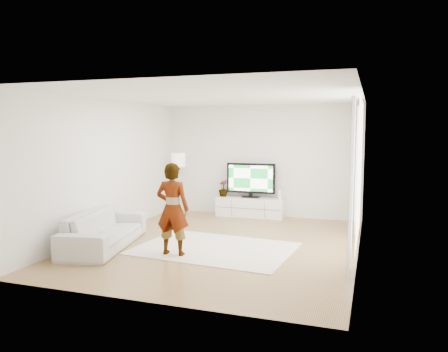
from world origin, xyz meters
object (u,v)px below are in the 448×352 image
(rug, at_px, (215,248))
(player, at_px, (173,209))
(media_console, at_px, (250,207))
(sofa, at_px, (104,229))
(television, at_px, (251,179))
(floor_lamp, at_px, (178,163))

(rug, height_order, player, player)
(media_console, height_order, rug, media_console)
(media_console, bearing_deg, sofa, -116.38)
(television, xyz_separation_m, sofa, (-1.82, -3.69, -0.62))
(media_console, xyz_separation_m, television, (0.00, 0.03, 0.71))
(media_console, relative_size, sofa, 0.75)
(television, distance_m, floor_lamp, 1.90)
(sofa, bearing_deg, player, -105.19)
(media_console, distance_m, television, 0.71)
(rug, relative_size, sofa, 1.22)
(rug, distance_m, floor_lamp, 3.68)
(media_console, xyz_separation_m, floor_lamp, (-1.82, -0.35, 1.10))
(television, distance_m, rug, 3.31)
(television, relative_size, rug, 0.45)
(sofa, distance_m, floor_lamp, 3.46)
(media_console, relative_size, rug, 0.61)
(player, relative_size, sofa, 0.70)
(media_console, height_order, television, television)
(media_console, bearing_deg, television, 90.00)
(television, xyz_separation_m, floor_lamp, (-1.82, -0.37, 0.39))
(television, bearing_deg, media_console, -90.00)
(television, height_order, sofa, television)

